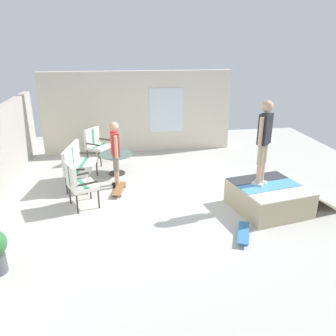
{
  "coord_description": "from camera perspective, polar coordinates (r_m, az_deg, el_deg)",
  "views": [
    {
      "loc": [
        -6.87,
        1.1,
        3.44
      ],
      "look_at": [
        0.22,
        0.06,
        0.7
      ],
      "focal_mm": 35.87,
      "sensor_mm": 36.0,
      "label": 1
    }
  ],
  "objects": [
    {
      "name": "person_skater",
      "position": [
        7.13,
        16.04,
        5.2
      ],
      "size": [
        0.37,
        0.37,
        1.79
      ],
      "color": "silver",
      "rests_on": "skate_ramp"
    },
    {
      "name": "patio_bench",
      "position": [
        8.64,
        -15.24,
        1.06
      ],
      "size": [
        1.32,
        0.74,
        1.02
      ],
      "color": "#2D2823",
      "rests_on": "ground_plane"
    },
    {
      "name": "patio_chair_by_wall",
      "position": [
        7.43,
        -15.15,
        -2.21
      ],
      "size": [
        0.79,
        0.75,
        1.02
      ],
      "color": "#2D2823",
      "rests_on": "ground_plane"
    },
    {
      "name": "skateboard_spare",
      "position": [
        6.51,
        12.72,
        -10.66
      ],
      "size": [
        0.82,
        0.49,
        0.1
      ],
      "color": "#3372B2",
      "rests_on": "ground_plane"
    },
    {
      "name": "skateboard_by_bench",
      "position": [
        8.19,
        -8.3,
        -3.51
      ],
      "size": [
        0.82,
        0.37,
        0.1
      ],
      "color": "brown",
      "rests_on": "ground_plane"
    },
    {
      "name": "patio_chair_near_house",
      "position": [
        10.18,
        -12.18,
        4.31
      ],
      "size": [
        0.82,
        0.8,
        1.02
      ],
      "color": "#2D2823",
      "rests_on": "ground_plane"
    },
    {
      "name": "house_facade",
      "position": [
        10.91,
        -5.03,
        9.42
      ],
      "size": [
        0.23,
        6.0,
        2.57
      ],
      "color": "beige",
      "rests_on": "ground_plane"
    },
    {
      "name": "patio_table",
      "position": [
        9.2,
        -8.77,
        1.39
      ],
      "size": [
        0.9,
        0.9,
        0.57
      ],
      "color": "#2D2823",
      "rests_on": "ground_plane"
    },
    {
      "name": "person_watching",
      "position": [
        8.22,
        -8.95,
        3.04
      ],
      "size": [
        0.48,
        0.27,
        1.64
      ],
      "color": "black",
      "rests_on": "ground_plane"
    },
    {
      "name": "ground_plane",
      "position": [
        7.79,
        0.67,
        -5.71
      ],
      "size": [
        12.0,
        12.0,
        0.1
      ],
      "primitive_type": "cube",
      "color": "beige"
    },
    {
      "name": "skate_ramp",
      "position": [
        7.56,
        16.87,
        -4.79
      ],
      "size": [
        1.76,
        2.33,
        0.55
      ],
      "color": "tan",
      "rests_on": "ground_plane"
    }
  ]
}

